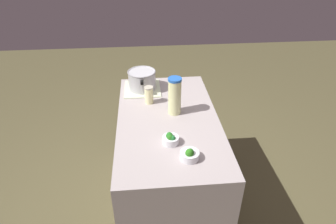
{
  "coord_description": "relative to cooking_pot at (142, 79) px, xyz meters",
  "views": [
    {
      "loc": [
        -1.74,
        0.16,
        2.06
      ],
      "look_at": [
        0.0,
        0.0,
        0.94
      ],
      "focal_mm": 31.07,
      "sensor_mm": 36.0,
      "label": 1
    }
  ],
  "objects": [
    {
      "name": "broccoli_bowl_center",
      "position": [
        -0.75,
        -0.17,
        -0.06
      ],
      "size": [
        0.11,
        0.11,
        0.08
      ],
      "color": "silver",
      "rests_on": "counter_slab"
    },
    {
      "name": "broccoli_bowl_front",
      "position": [
        -0.91,
        -0.26,
        -0.06
      ],
      "size": [
        0.12,
        0.12,
        0.08
      ],
      "color": "silver",
      "rests_on": "counter_slab"
    },
    {
      "name": "mason_jar",
      "position": [
        -0.23,
        -0.05,
        -0.02
      ],
      "size": [
        0.07,
        0.07,
        0.14
      ],
      "color": "beige",
      "rests_on": "counter_slab"
    },
    {
      "name": "dish_cloth",
      "position": [
        0.0,
        0.0,
        -0.09
      ],
      "size": [
        0.32,
        0.3,
        0.01
      ],
      "primitive_type": "cube",
      "color": "beige",
      "rests_on": "counter_slab"
    },
    {
      "name": "lemonade_pitcher",
      "position": [
        -0.39,
        -0.23,
        0.05
      ],
      "size": [
        0.1,
        0.1,
        0.28
      ],
      "color": "beige",
      "rests_on": "counter_slab"
    },
    {
      "name": "counter_slab",
      "position": [
        -0.46,
        -0.18,
        -0.54
      ],
      "size": [
        1.32,
        0.73,
        0.89
      ],
      "primitive_type": "cube",
      "color": "#A09694",
      "rests_on": "ground_plane"
    },
    {
      "name": "ground_plane",
      "position": [
        -0.46,
        -0.18,
        -0.98
      ],
      "size": [
        8.0,
        8.0,
        0.0
      ],
      "primitive_type": "plane",
      "color": "brown"
    },
    {
      "name": "cooking_pot",
      "position": [
        0.0,
        0.0,
        0.0
      ],
      "size": [
        0.3,
        0.23,
        0.16
      ],
      "color": "#B7B7BC",
      "rests_on": "dish_cloth"
    }
  ]
}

